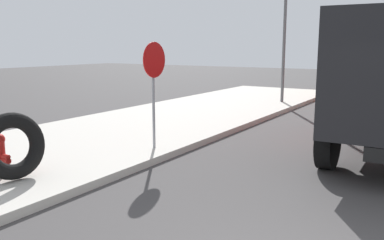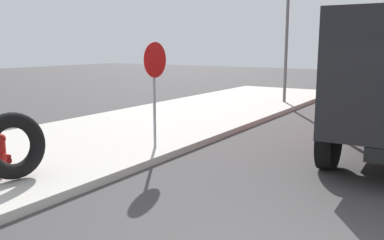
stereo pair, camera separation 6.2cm
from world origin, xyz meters
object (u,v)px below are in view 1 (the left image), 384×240
Objects in this scene: fire_hydrant at (0,153)px; loose_tire at (13,146)px; stop_sign at (154,75)px; street_light_pole at (285,30)px.

loose_tire is (0.01, -0.36, 0.17)m from fire_hydrant.
stop_sign is 8.97m from street_light_pole.
stop_sign reaches higher than fire_hydrant.
fire_hydrant is 12.19m from street_light_pole.
loose_tire is 12.13m from street_light_pole.
street_light_pole is (11.91, -0.39, 2.27)m from loose_tire.
loose_tire is 3.27m from stop_sign.
street_light_pole is at bearing -3.61° from fire_hydrant.
fire_hydrant is 0.13× the size of street_light_pole.
fire_hydrant is at bearing 161.35° from stop_sign.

